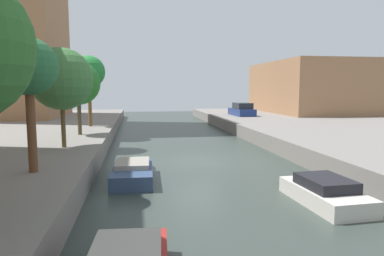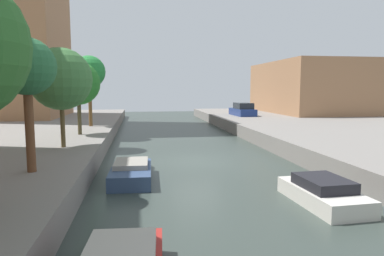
# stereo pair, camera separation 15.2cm
# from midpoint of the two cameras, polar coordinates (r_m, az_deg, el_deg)

# --- Properties ---
(ground_plane) EXTENTS (84.00, 84.00, 0.00)m
(ground_plane) POSITION_cam_midpoint_polar(r_m,az_deg,el_deg) (18.64, 0.93, -5.55)
(ground_plane) COLOR #333D38
(low_block_right) EXTENTS (10.00, 15.64, 6.18)m
(low_block_right) POSITION_cam_midpoint_polar(r_m,az_deg,el_deg) (45.58, 18.89, 6.38)
(low_block_right) COLOR #9E704C
(low_block_right) RESTS_ON quay_right
(street_tree_2) EXTENTS (1.96, 1.96, 4.63)m
(street_tree_2) POSITION_cam_midpoint_polar(r_m,az_deg,el_deg) (13.06, -25.43, 8.89)
(street_tree_2) COLOR brown
(street_tree_2) RESTS_ON quay_left
(street_tree_3) EXTENTS (3.04, 3.04, 4.89)m
(street_tree_3) POSITION_cam_midpoint_polar(r_m,az_deg,el_deg) (18.07, -20.69, 7.58)
(street_tree_3) COLOR brown
(street_tree_3) RESTS_ON quay_left
(street_tree_4) EXTENTS (2.72, 2.72, 4.61)m
(street_tree_4) POSITION_cam_midpoint_polar(r_m,az_deg,el_deg) (22.89, -18.15, 7.03)
(street_tree_4) COLOR #4D442B
(street_tree_4) RESTS_ON quay_left
(street_tree_5) EXTENTS (2.48, 2.48, 5.45)m
(street_tree_5) POSITION_cam_midpoint_polar(r_m,az_deg,el_deg) (27.93, -16.52, 8.85)
(street_tree_5) COLOR brown
(street_tree_5) RESTS_ON quay_left
(parked_car) EXTENTS (1.96, 4.42, 1.40)m
(parked_car) POSITION_cam_midpoint_polar(r_m,az_deg,el_deg) (38.14, 8.50, 2.94)
(parked_car) COLOR navy
(parked_car) RESTS_ON quay_right
(moored_boat_left_2) EXTENTS (1.78, 3.60, 0.80)m
(moored_boat_left_2) POSITION_cam_midpoint_polar(r_m,az_deg,el_deg) (14.95, -9.74, -7.28)
(moored_boat_left_2) COLOR #33476B
(moored_boat_left_2) RESTS_ON ground_plane
(moored_boat_right_2) EXTENTS (1.83, 3.53, 0.91)m
(moored_boat_right_2) POSITION_cam_midpoint_polar(r_m,az_deg,el_deg) (12.67, 21.20, -10.00)
(moored_boat_right_2) COLOR beige
(moored_boat_right_2) RESTS_ON ground_plane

